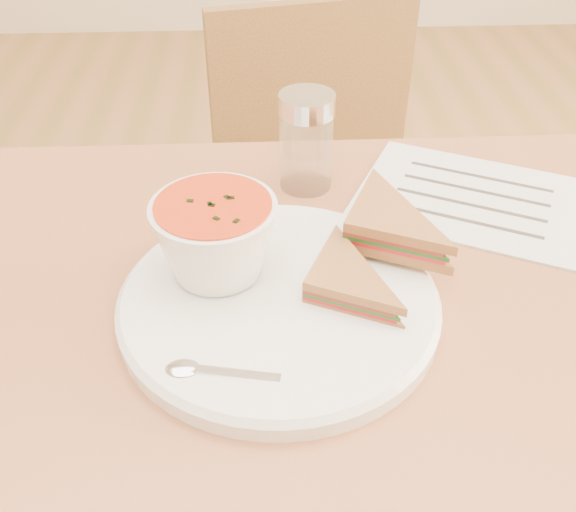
{
  "coord_description": "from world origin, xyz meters",
  "views": [
    {
      "loc": [
        -0.04,
        -0.46,
        1.18
      ],
      "look_at": [
        -0.01,
        0.03,
        0.8
      ],
      "focal_mm": 40.0,
      "sensor_mm": 36.0,
      "label": 1
    }
  ],
  "objects_px": {
    "chair_far": "(335,259)",
    "plate": "(279,303)",
    "condiment_shaker": "(306,142)",
    "soup_bowl": "(216,242)"
  },
  "relations": [
    {
      "from": "plate",
      "to": "condiment_shaker",
      "type": "height_order",
      "value": "condiment_shaker"
    },
    {
      "from": "chair_far",
      "to": "plate",
      "type": "relative_size",
      "value": 2.72
    },
    {
      "from": "chair_far",
      "to": "condiment_shaker",
      "type": "height_order",
      "value": "condiment_shaker"
    },
    {
      "from": "chair_far",
      "to": "plate",
      "type": "xyz_separation_m",
      "value": [
        -0.12,
        -0.48,
        0.33
      ]
    },
    {
      "from": "chair_far",
      "to": "plate",
      "type": "bearing_deg",
      "value": 63.14
    },
    {
      "from": "plate",
      "to": "soup_bowl",
      "type": "xyz_separation_m",
      "value": [
        -0.06,
        0.04,
        0.05
      ]
    },
    {
      "from": "plate",
      "to": "condiment_shaker",
      "type": "xyz_separation_m",
      "value": [
        0.04,
        0.23,
        0.05
      ]
    },
    {
      "from": "chair_far",
      "to": "soup_bowl",
      "type": "relative_size",
      "value": 7.01
    },
    {
      "from": "soup_bowl",
      "to": "chair_far",
      "type": "bearing_deg",
      "value": 67.73
    },
    {
      "from": "condiment_shaker",
      "to": "chair_far",
      "type": "bearing_deg",
      "value": 72.38
    }
  ]
}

